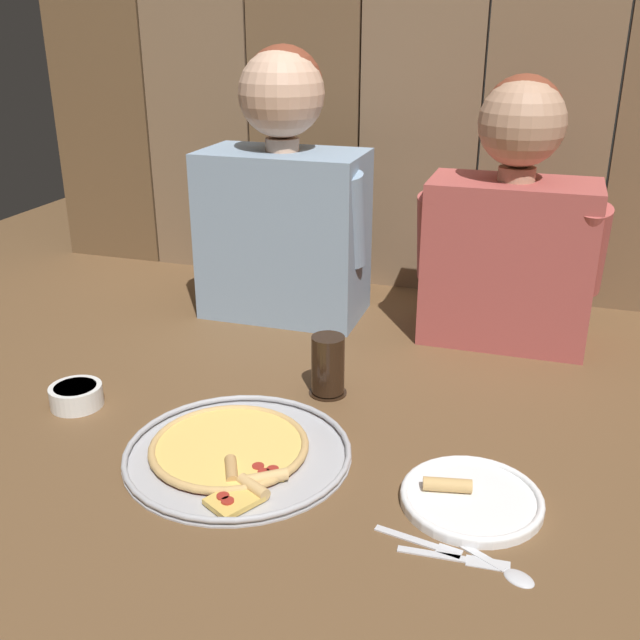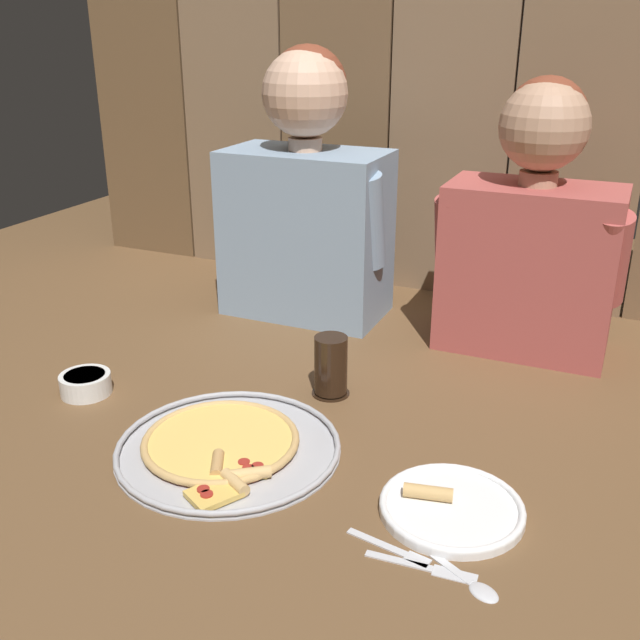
# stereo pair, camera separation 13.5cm
# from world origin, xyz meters

# --- Properties ---
(ground_plane) EXTENTS (3.20, 3.20, 0.00)m
(ground_plane) POSITION_xyz_m (0.00, 0.00, 0.00)
(ground_plane) COLOR brown
(pizza_tray) EXTENTS (0.39, 0.39, 0.03)m
(pizza_tray) POSITION_xyz_m (-0.12, -0.11, 0.01)
(pizza_tray) COLOR #B2B2B7
(pizza_tray) RESTS_ON ground
(dinner_plate) EXTENTS (0.22, 0.22, 0.03)m
(dinner_plate) POSITION_xyz_m (0.28, -0.12, 0.01)
(dinner_plate) COLOR white
(dinner_plate) RESTS_ON ground
(drinking_glass) EXTENTS (0.08, 0.08, 0.12)m
(drinking_glass) POSITION_xyz_m (-0.04, 0.16, 0.06)
(drinking_glass) COLOR black
(drinking_glass) RESTS_ON ground
(dipping_bowl) EXTENTS (0.10, 0.10, 0.04)m
(dipping_bowl) POSITION_xyz_m (-0.48, -0.04, 0.02)
(dipping_bowl) COLOR white
(dipping_bowl) RESTS_ON ground
(table_fork) EXTENTS (0.13, 0.04, 0.01)m
(table_fork) POSITION_xyz_m (0.23, -0.24, 0.00)
(table_fork) COLOR silver
(table_fork) RESTS_ON ground
(table_knife) EXTENTS (0.16, 0.03, 0.01)m
(table_knife) POSITION_xyz_m (0.27, -0.26, 0.00)
(table_knife) COLOR silver
(table_knife) RESTS_ON ground
(table_spoon) EXTENTS (0.13, 0.08, 0.01)m
(table_spoon) POSITION_xyz_m (0.34, -0.26, 0.00)
(table_spoon) COLOR silver
(table_spoon) RESTS_ON ground
(diner_left) EXTENTS (0.43, 0.22, 0.64)m
(diner_left) POSITION_xyz_m (-0.27, 0.54, 0.30)
(diner_left) COLOR #849EB7
(diner_left) RESTS_ON ground
(diner_right) EXTENTS (0.40, 0.21, 0.59)m
(diner_right) POSITION_xyz_m (0.27, 0.54, 0.27)
(diner_right) COLOR #AD4C47
(diner_right) RESTS_ON ground
(wooden_backdrop_wall) EXTENTS (2.19, 0.03, 1.10)m
(wooden_backdrop_wall) POSITION_xyz_m (0.00, 0.83, 0.55)
(wooden_backdrop_wall) COLOR brown
(wooden_backdrop_wall) RESTS_ON ground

